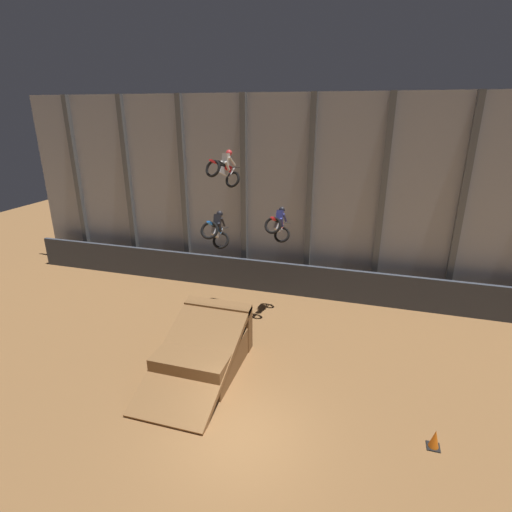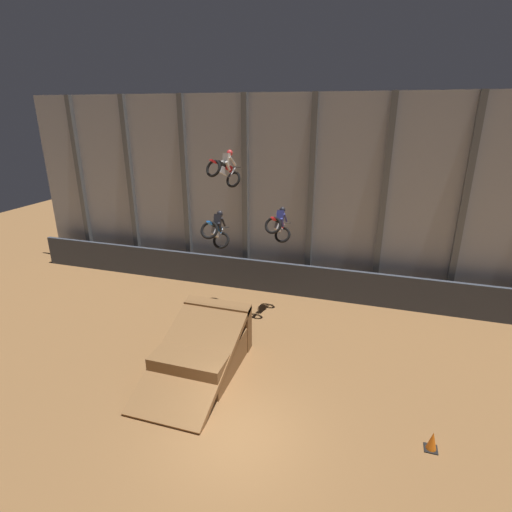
{
  "view_description": "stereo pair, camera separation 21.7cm",
  "coord_description": "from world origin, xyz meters",
  "px_view_note": "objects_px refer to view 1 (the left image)",
  "views": [
    {
      "loc": [
        3.0,
        -8.48,
        8.86
      ],
      "look_at": [
        -1.39,
        6.2,
        3.26
      ],
      "focal_mm": 28.0,
      "sensor_mm": 36.0,
      "label": 1
    },
    {
      "loc": [
        3.21,
        -8.42,
        8.86
      ],
      "look_at": [
        -1.39,
        6.2,
        3.26
      ],
      "focal_mm": 28.0,
      "sensor_mm": 36.0,
      "label": 2
    }
  ],
  "objects_px": {
    "rider_bike_right_air": "(278,225)",
    "traffic_cone_near_ramp": "(435,439)",
    "rider_bike_left_air": "(224,169)",
    "dirt_ramp": "(205,348)",
    "hay_bale_trackside": "(209,322)",
    "rider_bike_center_air": "(216,230)"
  },
  "relations": [
    {
      "from": "dirt_ramp",
      "to": "rider_bike_right_air",
      "type": "bearing_deg",
      "value": 71.06
    },
    {
      "from": "traffic_cone_near_ramp",
      "to": "dirt_ramp",
      "type": "bearing_deg",
      "value": 166.75
    },
    {
      "from": "rider_bike_right_air",
      "to": "hay_bale_trackside",
      "type": "xyz_separation_m",
      "value": [
        -2.5,
        -2.15,
        -3.95
      ]
    },
    {
      "from": "rider_bike_left_air",
      "to": "traffic_cone_near_ramp",
      "type": "relative_size",
      "value": 3.14
    },
    {
      "from": "dirt_ramp",
      "to": "rider_bike_right_air",
      "type": "distance_m",
      "value": 6.04
    },
    {
      "from": "rider_bike_center_air",
      "to": "traffic_cone_near_ramp",
      "type": "bearing_deg",
      "value": -30.06
    },
    {
      "from": "traffic_cone_near_ramp",
      "to": "hay_bale_trackside",
      "type": "xyz_separation_m",
      "value": [
        -8.58,
        4.27,
        -0.0
      ]
    },
    {
      "from": "traffic_cone_near_ramp",
      "to": "rider_bike_center_air",
      "type": "bearing_deg",
      "value": 150.55
    },
    {
      "from": "rider_bike_center_air",
      "to": "traffic_cone_near_ramp",
      "type": "height_order",
      "value": "rider_bike_center_air"
    },
    {
      "from": "traffic_cone_near_ramp",
      "to": "hay_bale_trackside",
      "type": "distance_m",
      "value": 9.58
    },
    {
      "from": "dirt_ramp",
      "to": "rider_bike_left_air",
      "type": "relative_size",
      "value": 2.71
    },
    {
      "from": "rider_bike_left_air",
      "to": "hay_bale_trackside",
      "type": "distance_m",
      "value": 6.56
    },
    {
      "from": "rider_bike_left_air",
      "to": "dirt_ramp",
      "type": "bearing_deg",
      "value": -61.88
    },
    {
      "from": "dirt_ramp",
      "to": "hay_bale_trackside",
      "type": "relative_size",
      "value": 5.3
    },
    {
      "from": "rider_bike_center_air",
      "to": "traffic_cone_near_ramp",
      "type": "xyz_separation_m",
      "value": [
        8.24,
        -4.65,
        -4.04
      ]
    },
    {
      "from": "rider_bike_right_air",
      "to": "rider_bike_center_air",
      "type": "bearing_deg",
      "value": -134.78
    },
    {
      "from": "dirt_ramp",
      "to": "rider_bike_center_air",
      "type": "relative_size",
      "value": 2.91
    },
    {
      "from": "traffic_cone_near_ramp",
      "to": "hay_bale_trackside",
      "type": "bearing_deg",
      "value": 153.56
    },
    {
      "from": "rider_bike_right_air",
      "to": "traffic_cone_near_ramp",
      "type": "distance_m",
      "value": 9.68
    },
    {
      "from": "rider_bike_center_air",
      "to": "rider_bike_right_air",
      "type": "distance_m",
      "value": 2.78
    },
    {
      "from": "dirt_ramp",
      "to": "rider_bike_right_air",
      "type": "xyz_separation_m",
      "value": [
        1.58,
        4.61,
        3.57
      ]
    },
    {
      "from": "dirt_ramp",
      "to": "traffic_cone_near_ramp",
      "type": "relative_size",
      "value": 8.52
    }
  ]
}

